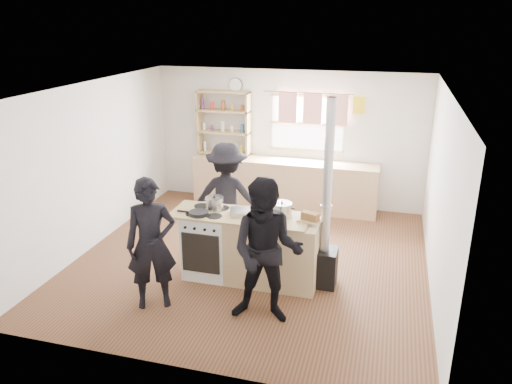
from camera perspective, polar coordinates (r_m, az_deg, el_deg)
ground at (r=7.44m, az=-0.52°, el=-7.72°), size 5.00×5.00×0.01m
back_counter at (r=9.25m, az=3.23°, el=0.91°), size 3.40×0.55×0.90m
shelving_unit at (r=9.40m, az=-3.72°, el=7.91°), size 1.00×0.28×1.20m
thermos at (r=8.95m, az=8.42°, el=4.13°), size 0.10×0.10×0.31m
cooking_island at (r=6.72m, az=-0.63°, el=-6.38°), size 1.97×0.64×0.93m
skillet_greens at (r=6.59m, az=-6.55°, el=-2.39°), size 0.26×0.26×0.05m
roast_tray at (r=6.57m, az=-1.32°, el=-2.24°), size 0.44×0.38×0.06m
stockpot_stove at (r=6.73m, az=-4.76°, el=-1.28°), size 0.24×0.24×0.20m
stockpot_counter at (r=6.50m, az=2.96°, el=-2.00°), size 0.27×0.27×0.20m
bread_board at (r=6.38m, az=6.21°, el=-2.92°), size 0.33×0.28×0.12m
flue_heater at (r=6.57m, az=7.85°, el=-5.46°), size 0.35×0.35×2.50m
person_near_left at (r=6.13m, az=-11.88°, el=-5.86°), size 0.71×0.62×1.64m
person_near_right at (r=5.69m, az=1.24°, el=-6.89°), size 0.89×0.72×1.74m
person_far at (r=7.50m, az=-3.32°, el=-0.55°), size 1.15×0.76×1.66m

